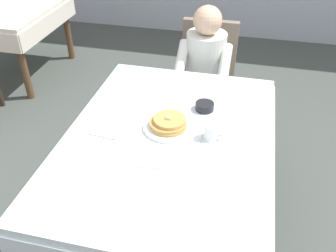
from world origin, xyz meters
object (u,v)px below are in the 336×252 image
object	(u,v)px
plate_breakfast	(169,127)
background_table_far	(10,18)
fork_left_of_plate	(135,125)
chair_diner	(206,72)
diner_person	(204,65)
bowl_butter	(205,106)
knife_right_of_plate	(202,135)
cup_coffee	(211,132)
dining_table_main	(169,149)
breakfast_stack	(169,123)
spoon_near_edge	(155,167)

from	to	relation	value
plate_breakfast	background_table_far	xyz separation A→B (m)	(-2.07, 1.64, -0.13)
fork_left_of_plate	chair_diner	bearing A→B (deg)	-19.23
chair_diner	diner_person	size ratio (longest dim) A/B	0.83
bowl_butter	knife_right_of_plate	size ratio (longest dim) A/B	0.55
diner_person	fork_left_of_plate	xyz separation A→B (m)	(-0.25, -0.97, 0.07)
cup_coffee	background_table_far	world-z (taller)	cup_coffee
fork_left_of_plate	knife_right_of_plate	xyz separation A→B (m)	(0.38, -0.00, 0.00)
dining_table_main	diner_person	xyz separation A→B (m)	(0.04, 1.01, 0.02)
plate_breakfast	fork_left_of_plate	xyz separation A→B (m)	(-0.19, -0.02, -0.01)
background_table_far	plate_breakfast	bearing A→B (deg)	-38.46
chair_diner	breakfast_stack	xyz separation A→B (m)	(-0.06, -1.10, 0.25)
knife_right_of_plate	background_table_far	distance (m)	2.81
cup_coffee	fork_left_of_plate	size ratio (longest dim) A/B	0.63
plate_breakfast	bowl_butter	world-z (taller)	bowl_butter
dining_table_main	diner_person	bearing A→B (deg)	87.57
chair_diner	fork_left_of_plate	distance (m)	1.17
breakfast_stack	cup_coffee	size ratio (longest dim) A/B	1.82
chair_diner	plate_breakfast	xyz separation A→B (m)	(-0.06, -1.10, 0.22)
knife_right_of_plate	background_table_far	bearing A→B (deg)	59.65
plate_breakfast	cup_coffee	xyz separation A→B (m)	(0.24, -0.03, 0.03)
chair_diner	breakfast_stack	distance (m)	1.13
chair_diner	plate_breakfast	distance (m)	1.13
bowl_butter	background_table_far	size ratio (longest dim) A/B	0.10
spoon_near_edge	background_table_far	distance (m)	2.86
background_table_far	bowl_butter	bearing A→B (deg)	-32.30
breakfast_stack	cup_coffee	world-z (taller)	cup_coffee
dining_table_main	diner_person	distance (m)	1.01
plate_breakfast	cup_coffee	size ratio (longest dim) A/B	2.48
chair_diner	bowl_butter	distance (m)	0.91
dining_table_main	breakfast_stack	bearing A→B (deg)	102.35
dining_table_main	bowl_butter	xyz separation A→B (m)	(0.15, 0.30, 0.11)
breakfast_stack	fork_left_of_plate	size ratio (longest dim) A/B	1.14
fork_left_of_plate	spoon_near_edge	distance (m)	0.36
dining_table_main	plate_breakfast	size ratio (longest dim) A/B	5.44
breakfast_stack	background_table_far	world-z (taller)	breakfast_stack
bowl_butter	knife_right_of_plate	xyz separation A→B (m)	(0.03, -0.25, -0.02)
plate_breakfast	background_table_far	world-z (taller)	plate_breakfast
plate_breakfast	cup_coffee	bearing A→B (deg)	-8.19
bowl_butter	background_table_far	xyz separation A→B (m)	(-2.23, 1.41, -0.14)
breakfast_stack	background_table_far	bearing A→B (deg)	141.54
dining_table_main	knife_right_of_plate	size ratio (longest dim) A/B	7.62
chair_diner	bowl_butter	world-z (taller)	chair_diner
plate_breakfast	background_table_far	distance (m)	2.64
bowl_butter	plate_breakfast	bearing A→B (deg)	-125.30
fork_left_of_plate	spoon_near_edge	xyz separation A→B (m)	(0.20, -0.31, 0.00)
knife_right_of_plate	background_table_far	size ratio (longest dim) A/B	0.18
dining_table_main	fork_left_of_plate	distance (m)	0.23
fork_left_of_plate	background_table_far	xyz separation A→B (m)	(-1.88, 1.66, -0.12)
bowl_butter	chair_diner	bearing A→B (deg)	96.88
chair_diner	spoon_near_edge	xyz separation A→B (m)	(-0.05, -1.43, 0.21)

